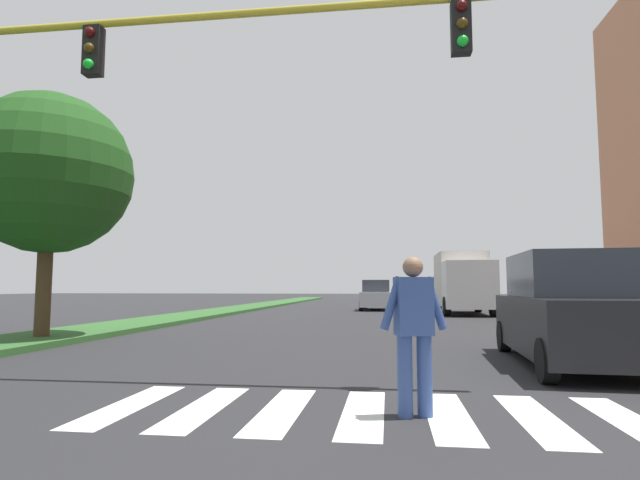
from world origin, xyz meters
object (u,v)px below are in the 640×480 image
Objects in this scene: traffic_light_gantry at (95,93)px; suv_crossing at (571,311)px; truck_box_delivery at (462,281)px; tree_mid at (49,174)px; pedestrian_performer at (414,327)px; sedan_midblock at (377,296)px.

traffic_light_gantry is 2.22× the size of suv_crossing.
truck_box_delivery reaches higher than suv_crossing.
tree_mid reaches higher than suv_crossing.
suv_crossing is at bearing 16.57° from traffic_light_gantry.
traffic_light_gantry is at bearing -163.43° from suv_crossing.
pedestrian_performer is 4.94m from suv_crossing.
truck_box_delivery is at bearing 66.87° from traffic_light_gantry.
pedestrian_performer is at bearing -126.32° from suv_crossing.
tree_mid is at bearing 131.60° from traffic_light_gantry.
tree_mid is 11.14m from pedestrian_performer.
traffic_light_gantry reaches higher than suv_crossing.
pedestrian_performer is at bearing -99.34° from truck_box_delivery.
traffic_light_gantry reaches higher than pedestrian_performer.
traffic_light_gantry is 23.78m from sedan_midblock.
pedestrian_performer is at bearing -19.25° from traffic_light_gantry.
pedestrian_performer is 0.36× the size of suv_crossing.
tree_mid is at bearing -129.17° from truck_box_delivery.
sedan_midblock is 0.74× the size of truck_box_delivery.
tree_mid is 1.34× the size of sedan_midblock.
suv_crossing is at bearing -91.80° from truck_box_delivery.
traffic_light_gantry is 1.69× the size of truck_box_delivery.
sedan_midblock is 5.89m from truck_box_delivery.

